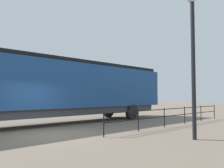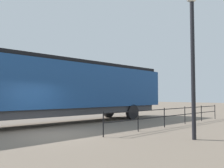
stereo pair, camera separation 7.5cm
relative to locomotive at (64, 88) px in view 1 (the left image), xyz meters
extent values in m
plane|color=#756656|center=(3.26, -2.77, -2.23)|extent=(120.00, 120.00, 0.00)
cube|color=navy|center=(0.00, -0.54, 0.12)|extent=(2.81, 17.43, 2.71)
cube|color=black|center=(0.00, 6.94, -0.28)|extent=(2.69, 2.48, 1.90)
cube|color=black|center=(0.00, -0.54, 1.60)|extent=(2.53, 16.74, 0.24)
cube|color=#38383D|center=(0.00, -0.54, -1.46)|extent=(2.53, 16.04, 0.45)
cylinder|color=black|center=(-1.25, 5.04, -1.68)|extent=(0.30, 1.10, 1.10)
cylinder|color=black|center=(1.25, 5.04, -1.68)|extent=(0.30, 1.10, 1.10)
cylinder|color=black|center=(8.32, 0.47, 0.54)|extent=(0.16, 0.16, 5.54)
cube|color=black|center=(5.43, 4.00, -1.25)|extent=(0.04, 11.34, 0.04)
cube|color=black|center=(5.43, 4.00, -1.65)|extent=(0.04, 11.34, 0.04)
cylinder|color=black|center=(5.43, -1.67, -1.70)|extent=(0.05, 0.05, 1.06)
cylinder|color=black|center=(5.43, 0.59, -1.70)|extent=(0.05, 0.05, 1.06)
cylinder|color=black|center=(5.43, 2.86, -1.70)|extent=(0.05, 0.05, 1.06)
cylinder|color=black|center=(5.43, 5.13, -1.70)|extent=(0.05, 0.05, 1.06)
cylinder|color=black|center=(5.43, 7.40, -1.70)|extent=(0.05, 0.05, 1.06)
cylinder|color=black|center=(5.43, 9.66, -1.70)|extent=(0.05, 0.05, 1.06)
camera|label=1|loc=(12.65, -8.40, -0.56)|focal=38.08mm
camera|label=2|loc=(12.70, -8.35, -0.56)|focal=38.08mm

